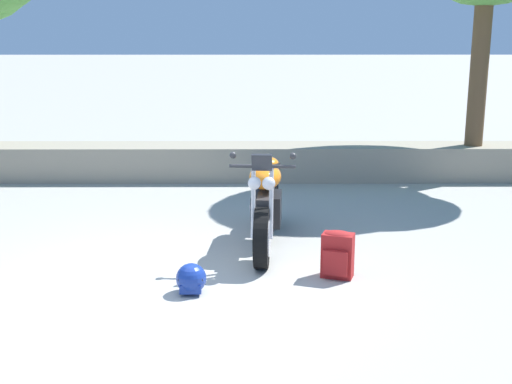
# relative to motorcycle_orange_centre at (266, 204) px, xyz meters

# --- Properties ---
(ground_plane) EXTENTS (120.00, 120.00, 0.00)m
(ground_plane) POSITION_rel_motorcycle_orange_centre_xyz_m (-1.05, -1.33, -0.49)
(ground_plane) COLOR #A3A099
(stone_wall) EXTENTS (36.00, 0.80, 0.55)m
(stone_wall) POSITION_rel_motorcycle_orange_centre_xyz_m (-1.05, 3.47, -0.21)
(stone_wall) COLOR gray
(stone_wall) RESTS_ON ground
(motorcycle_orange_centre) EXTENTS (0.67, 2.07, 1.18)m
(motorcycle_orange_centre) POSITION_rel_motorcycle_orange_centre_xyz_m (0.00, 0.00, 0.00)
(motorcycle_orange_centre) COLOR black
(motorcycle_orange_centre) RESTS_ON ground
(rider_backpack) EXTENTS (0.34, 0.32, 0.47)m
(rider_backpack) POSITION_rel_motorcycle_orange_centre_xyz_m (0.68, -0.98, -0.24)
(rider_backpack) COLOR #A31E1E
(rider_backpack) RESTS_ON ground
(rider_helmet) EXTENTS (0.28, 0.28, 0.28)m
(rider_helmet) POSITION_rel_motorcycle_orange_centre_xyz_m (-0.71, -1.38, -0.35)
(rider_helmet) COLOR navy
(rider_helmet) RESTS_ON ground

